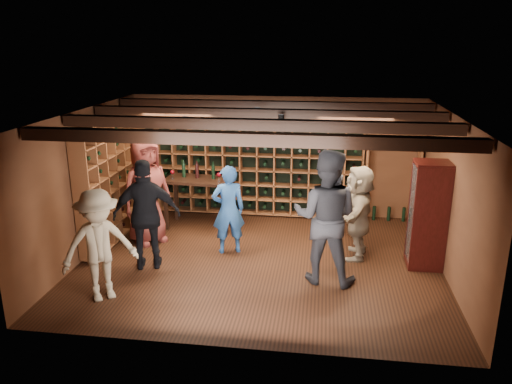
# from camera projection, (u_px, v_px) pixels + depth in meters

# --- Properties ---
(ground) EXTENTS (6.00, 6.00, 0.00)m
(ground) POSITION_uv_depth(u_px,v_px,m) (259.00, 261.00, 8.48)
(ground) COLOR #33190E
(ground) RESTS_ON ground
(room_shell) EXTENTS (6.00, 6.00, 6.00)m
(room_shell) POSITION_uv_depth(u_px,v_px,m) (260.00, 119.00, 7.81)
(room_shell) COLOR brown
(room_shell) RESTS_ON ground
(wine_rack_back) EXTENTS (4.65, 0.30, 2.20)m
(wine_rack_back) POSITION_uv_depth(u_px,v_px,m) (249.00, 162.00, 10.41)
(wine_rack_back) COLOR brown
(wine_rack_back) RESTS_ON ground
(wine_rack_left) EXTENTS (0.30, 2.65, 2.20)m
(wine_rack_left) POSITION_uv_depth(u_px,v_px,m) (115.00, 177.00, 9.29)
(wine_rack_left) COLOR brown
(wine_rack_left) RESTS_ON ground
(crate_shelf) EXTENTS (1.20, 0.32, 2.07)m
(crate_shelf) POSITION_uv_depth(u_px,v_px,m) (395.00, 146.00, 9.90)
(crate_shelf) COLOR brown
(crate_shelf) RESTS_ON ground
(display_cabinet) EXTENTS (0.55, 0.50, 1.75)m
(display_cabinet) POSITION_uv_depth(u_px,v_px,m) (427.00, 217.00, 8.06)
(display_cabinet) COLOR #390D0B
(display_cabinet) RESTS_ON ground
(man_blue_shirt) EXTENTS (0.67, 0.55, 1.58)m
(man_blue_shirt) POSITION_uv_depth(u_px,v_px,m) (228.00, 210.00, 8.63)
(man_blue_shirt) COLOR navy
(man_blue_shirt) RESTS_ON ground
(man_grey_suit) EXTENTS (1.13, 0.95, 2.09)m
(man_grey_suit) POSITION_uv_depth(u_px,v_px,m) (325.00, 217.00, 7.53)
(man_grey_suit) COLOR black
(man_grey_suit) RESTS_ON ground
(guest_red_floral) EXTENTS (1.10, 1.13, 1.96)m
(guest_red_floral) POSITION_uv_depth(u_px,v_px,m) (147.00, 191.00, 9.03)
(guest_red_floral) COLOR maroon
(guest_red_floral) RESTS_ON ground
(guest_woman_black) EXTENTS (1.15, 0.70, 1.83)m
(guest_woman_black) POSITION_uv_depth(u_px,v_px,m) (147.00, 215.00, 7.99)
(guest_woman_black) COLOR black
(guest_woman_black) RESTS_ON ground
(guest_khaki) EXTENTS (1.22, 1.13, 1.65)m
(guest_khaki) POSITION_uv_depth(u_px,v_px,m) (99.00, 246.00, 7.04)
(guest_khaki) COLOR gray
(guest_khaki) RESTS_ON ground
(guest_beige) EXTENTS (0.73, 1.56, 1.62)m
(guest_beige) POSITION_uv_depth(u_px,v_px,m) (358.00, 212.00, 8.45)
(guest_beige) COLOR gray
(guest_beige) RESTS_ON ground
(tasting_table) EXTENTS (1.37, 0.77, 1.28)m
(tasting_table) POSITION_uv_depth(u_px,v_px,m) (199.00, 185.00, 9.78)
(tasting_table) COLOR black
(tasting_table) RESTS_ON ground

